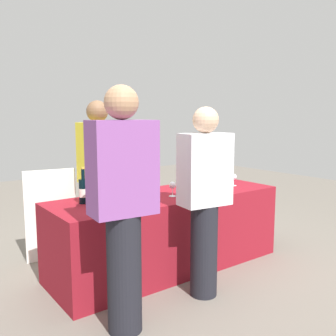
{
  "coord_description": "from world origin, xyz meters",
  "views": [
    {
      "loc": [
        -2.08,
        -2.79,
        1.46
      ],
      "look_at": [
        0.0,
        0.0,
        0.97
      ],
      "focal_mm": 39.87,
      "sensor_mm": 36.0,
      "label": 1
    }
  ],
  "objects_px": {
    "wine_glass_0": "(172,186)",
    "wine_bottle_4": "(223,174)",
    "wine_bottle_3": "(194,176)",
    "wine_glass_2": "(234,178)",
    "wine_bottle_2": "(151,181)",
    "ice_bucket": "(102,194)",
    "server_pouring": "(99,174)",
    "guest_0": "(123,203)",
    "guest_1": "(205,197)",
    "menu_board": "(51,215)",
    "wine_glass_1": "(199,182)",
    "wine_bottle_1": "(105,186)",
    "wine_bottle_0": "(83,191)"
  },
  "relations": [
    {
      "from": "wine_glass_0",
      "to": "wine_bottle_4",
      "type": "bearing_deg",
      "value": 12.51
    },
    {
      "from": "wine_bottle_3",
      "to": "wine_glass_2",
      "type": "relative_size",
      "value": 2.65
    },
    {
      "from": "wine_glass_0",
      "to": "wine_bottle_2",
      "type": "bearing_deg",
      "value": 100.73
    },
    {
      "from": "ice_bucket",
      "to": "wine_bottle_2",
      "type": "bearing_deg",
      "value": 16.64
    },
    {
      "from": "server_pouring",
      "to": "wine_glass_2",
      "type": "bearing_deg",
      "value": 145.31
    },
    {
      "from": "ice_bucket",
      "to": "guest_0",
      "type": "relative_size",
      "value": 0.11
    },
    {
      "from": "guest_1",
      "to": "guest_0",
      "type": "bearing_deg",
      "value": -167.93
    },
    {
      "from": "wine_bottle_3",
      "to": "ice_bucket",
      "type": "bearing_deg",
      "value": -173.65
    },
    {
      "from": "menu_board",
      "to": "wine_glass_2",
      "type": "bearing_deg",
      "value": -21.19
    },
    {
      "from": "wine_bottle_2",
      "to": "menu_board",
      "type": "distance_m",
      "value": 1.1
    },
    {
      "from": "wine_bottle_3",
      "to": "server_pouring",
      "type": "height_order",
      "value": "server_pouring"
    },
    {
      "from": "wine_bottle_4",
      "to": "wine_glass_1",
      "type": "relative_size",
      "value": 2.0
    },
    {
      "from": "wine_glass_2",
      "to": "menu_board",
      "type": "height_order",
      "value": "menu_board"
    },
    {
      "from": "ice_bucket",
      "to": "guest_1",
      "type": "bearing_deg",
      "value": -46.21
    },
    {
      "from": "server_pouring",
      "to": "menu_board",
      "type": "xyz_separation_m",
      "value": [
        -0.43,
        0.24,
        -0.41
      ]
    },
    {
      "from": "wine_bottle_3",
      "to": "wine_glass_2",
      "type": "height_order",
      "value": "wine_bottle_3"
    },
    {
      "from": "wine_bottle_1",
      "to": "guest_0",
      "type": "relative_size",
      "value": 0.19
    },
    {
      "from": "wine_bottle_0",
      "to": "wine_bottle_2",
      "type": "height_order",
      "value": "wine_bottle_2"
    },
    {
      "from": "wine_glass_2",
      "to": "guest_1",
      "type": "bearing_deg",
      "value": -148.87
    },
    {
      "from": "wine_bottle_2",
      "to": "wine_glass_2",
      "type": "relative_size",
      "value": 2.51
    },
    {
      "from": "guest_0",
      "to": "menu_board",
      "type": "distance_m",
      "value": 1.62
    },
    {
      "from": "wine_bottle_4",
      "to": "wine_glass_1",
      "type": "xyz_separation_m",
      "value": [
        -0.56,
        -0.23,
        -0.0
      ]
    },
    {
      "from": "wine_bottle_4",
      "to": "wine_glass_1",
      "type": "bearing_deg",
      "value": -157.94
    },
    {
      "from": "wine_bottle_1",
      "to": "wine_bottle_3",
      "type": "height_order",
      "value": "wine_bottle_3"
    },
    {
      "from": "ice_bucket",
      "to": "guest_0",
      "type": "distance_m",
      "value": 0.71
    },
    {
      "from": "wine_glass_1",
      "to": "wine_bottle_4",
      "type": "bearing_deg",
      "value": 22.06
    },
    {
      "from": "wine_glass_1",
      "to": "menu_board",
      "type": "relative_size",
      "value": 0.16
    },
    {
      "from": "wine_bottle_2",
      "to": "ice_bucket",
      "type": "xyz_separation_m",
      "value": [
        -0.62,
        -0.18,
        -0.02
      ]
    },
    {
      "from": "wine_bottle_1",
      "to": "guest_1",
      "type": "bearing_deg",
      "value": -59.48
    },
    {
      "from": "server_pouring",
      "to": "menu_board",
      "type": "height_order",
      "value": "server_pouring"
    },
    {
      "from": "wine_bottle_0",
      "to": "menu_board",
      "type": "distance_m",
      "value": 0.84
    },
    {
      "from": "wine_glass_1",
      "to": "ice_bucket",
      "type": "relative_size",
      "value": 0.81
    },
    {
      "from": "wine_bottle_1",
      "to": "wine_glass_1",
      "type": "height_order",
      "value": "wine_bottle_1"
    },
    {
      "from": "wine_bottle_1",
      "to": "wine_glass_2",
      "type": "distance_m",
      "value": 1.42
    },
    {
      "from": "wine_bottle_2",
      "to": "menu_board",
      "type": "xyz_separation_m",
      "value": [
        -0.75,
        0.7,
        -0.37
      ]
    },
    {
      "from": "wine_bottle_3",
      "to": "menu_board",
      "type": "xyz_separation_m",
      "value": [
        -1.26,
        0.76,
        -0.38
      ]
    },
    {
      "from": "wine_bottle_4",
      "to": "guest_0",
      "type": "height_order",
      "value": "guest_0"
    },
    {
      "from": "wine_bottle_3",
      "to": "wine_glass_2",
      "type": "bearing_deg",
      "value": -25.16
    },
    {
      "from": "guest_1",
      "to": "wine_bottle_1",
      "type": "bearing_deg",
      "value": 127.9
    },
    {
      "from": "wine_glass_1",
      "to": "wine_glass_2",
      "type": "relative_size",
      "value": 1.17
    },
    {
      "from": "wine_bottle_0",
      "to": "server_pouring",
      "type": "distance_m",
      "value": 0.65
    },
    {
      "from": "wine_bottle_4",
      "to": "server_pouring",
      "type": "relative_size",
      "value": 0.18
    },
    {
      "from": "wine_bottle_2",
      "to": "ice_bucket",
      "type": "distance_m",
      "value": 0.64
    },
    {
      "from": "wine_bottle_4",
      "to": "wine_glass_1",
      "type": "distance_m",
      "value": 0.6
    },
    {
      "from": "ice_bucket",
      "to": "wine_bottle_1",
      "type": "bearing_deg",
      "value": 57.63
    },
    {
      "from": "wine_glass_2",
      "to": "server_pouring",
      "type": "distance_m",
      "value": 1.41
    },
    {
      "from": "wine_bottle_2",
      "to": "server_pouring",
      "type": "distance_m",
      "value": 0.57
    },
    {
      "from": "wine_bottle_1",
      "to": "wine_bottle_3",
      "type": "xyz_separation_m",
      "value": [
        1.0,
        -0.06,
        0.01
      ]
    },
    {
      "from": "wine_glass_1",
      "to": "menu_board",
      "type": "height_order",
      "value": "menu_board"
    },
    {
      "from": "wine_bottle_1",
      "to": "server_pouring",
      "type": "xyz_separation_m",
      "value": [
        0.17,
        0.46,
        0.04
      ]
    }
  ]
}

